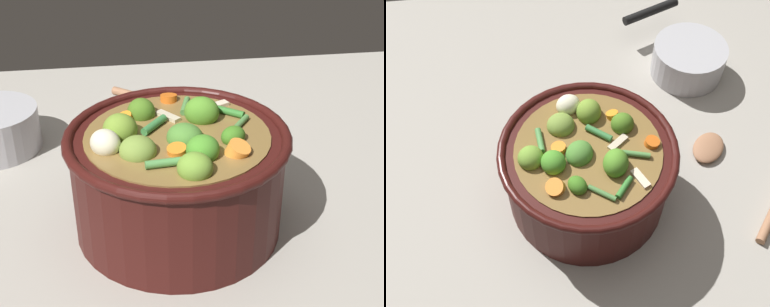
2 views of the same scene
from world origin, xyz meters
The scene contains 3 objects.
ground_plane centered at (0.00, 0.00, 0.00)m, with size 1.10×1.10×0.00m, color #9E998E.
cooking_pot centered at (0.00, 0.00, 0.07)m, with size 0.27×0.27×0.16m.
wooden_spoon centered at (-0.28, -0.02, 0.01)m, with size 0.23×0.23×0.02m.
Camera 1 is at (0.58, -0.07, 0.44)m, focal length 53.73 mm.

